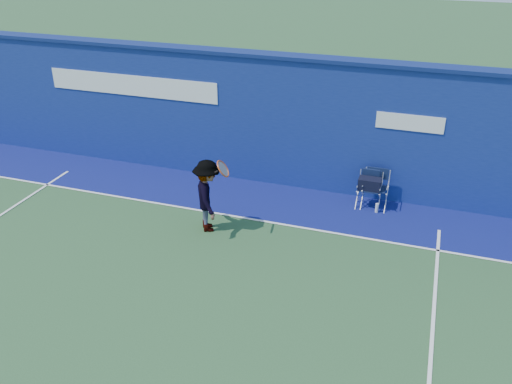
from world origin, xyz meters
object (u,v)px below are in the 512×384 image
(directors_chair_right, at_px, (375,196))
(water_bottle, at_px, (377,208))
(tennis_player, at_px, (208,196))
(directors_chair_left, at_px, (369,193))

(directors_chair_right, distance_m, water_bottle, 0.30)
(directors_chair_right, bearing_deg, tennis_player, -146.58)
(directors_chair_left, xyz_separation_m, water_bottle, (0.22, -0.20, -0.24))
(directors_chair_right, relative_size, tennis_player, 0.53)
(tennis_player, bearing_deg, directors_chair_right, 33.42)
(directors_chair_right, bearing_deg, water_bottle, -68.35)
(directors_chair_left, distance_m, water_bottle, 0.38)
(water_bottle, distance_m, tennis_player, 3.72)
(directors_chair_right, distance_m, tennis_player, 3.74)
(water_bottle, xyz_separation_m, tennis_player, (-3.19, -1.80, 0.66))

